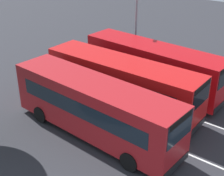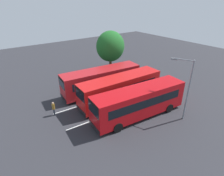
# 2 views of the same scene
# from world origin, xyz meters

# --- Properties ---
(ground_plane) EXTENTS (75.07, 75.07, 0.00)m
(ground_plane) POSITION_xyz_m (0.00, 0.00, 0.00)
(ground_plane) COLOR #2B2B30
(bus_far_left) EXTENTS (10.96, 3.45, 3.32)m
(bus_far_left) POSITION_xyz_m (0.60, -3.42, 1.83)
(bus_far_left) COLOR #AD191E
(bus_far_left) RESTS_ON ground
(bus_center_left) EXTENTS (10.88, 2.95, 3.32)m
(bus_center_left) POSITION_xyz_m (0.13, 0.08, 1.83)
(bus_center_left) COLOR red
(bus_center_left) RESTS_ON ground
(bus_center_right) EXTENTS (10.98, 3.54, 3.32)m
(bus_center_right) POSITION_xyz_m (0.45, 3.71, 1.83)
(bus_center_right) COLOR #B70C11
(bus_center_right) RESTS_ON ground
(street_lamp) EXTENTS (1.03, 2.06, 6.59)m
(street_lamp) POSITION_xyz_m (-2.99, 6.76, 3.83)
(street_lamp) COLOR gray
(street_lamp) RESTS_ON ground
(lane_stripe_outer_left) EXTENTS (15.95, 0.92, 0.01)m
(lane_stripe_outer_left) POSITION_xyz_m (0.00, -1.76, 0.00)
(lane_stripe_outer_left) COLOR silver
(lane_stripe_outer_left) RESTS_ON ground
(lane_stripe_inner_left) EXTENTS (15.95, 0.92, 0.01)m
(lane_stripe_inner_left) POSITION_xyz_m (0.00, 1.76, 0.00)
(lane_stripe_inner_left) COLOR silver
(lane_stripe_inner_left) RESTS_ON ground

